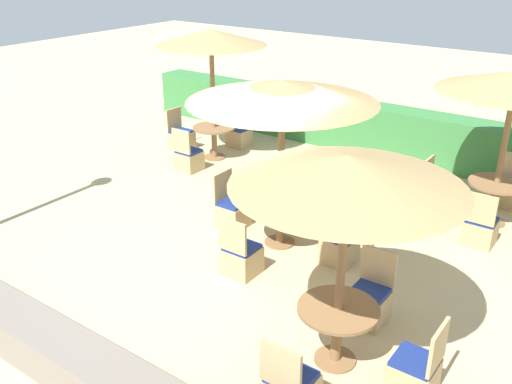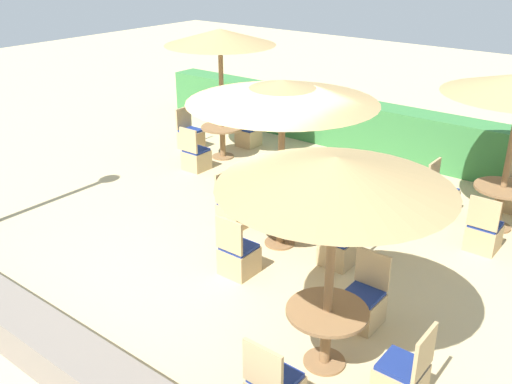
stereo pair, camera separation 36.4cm
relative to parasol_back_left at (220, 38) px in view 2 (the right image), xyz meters
The scene contains 21 objects.
ground_plane 5.13m from the parasol_back_left, 47.02° to the right, with size 40.00×40.00×0.00m, color #C6B284.
hedge_row 4.34m from the parasol_back_left, 37.86° to the left, with size 13.00×0.70×1.09m, color #387A3D.
stone_border 7.34m from the parasol_back_left, 64.22° to the right, with size 10.00×0.56×0.48m, color slate.
parasol_back_left is the anchor object (origin of this frame).
round_table_back_left 2.05m from the parasol_back_left, ahead, with size 0.92×0.92×0.71m.
patio_chair_back_left_north 2.51m from the parasol_back_left, 92.50° to the left, with size 0.46×0.46×0.93m.
patio_chair_back_left_west 2.52m from the parasol_back_left, behind, with size 0.46×0.46×0.93m.
patio_chair_back_left_south 2.49m from the parasol_back_left, 86.84° to the right, with size 0.46×0.46×0.93m.
round_table_back_right 6.17m from the parasol_back_left, ahead, with size 0.92×0.92×0.74m.
patio_chair_back_right_south 6.34m from the parasol_back_left, ahead, with size 0.46×0.46×0.93m.
patio_chair_back_right_west 5.39m from the parasol_back_left, ahead, with size 0.46×0.46×0.93m.
parasol_front_right 6.89m from the parasol_back_left, 39.00° to the right, with size 2.39×2.39×2.49m.
round_table_front_right 7.18m from the parasol_back_left, 39.00° to the right, with size 0.91×0.91×0.72m.
patio_chair_front_right_east 7.95m from the parasol_back_left, 34.53° to the right, with size 0.46×0.46×0.93m.
patio_chair_front_right_north 6.72m from the parasol_back_left, 32.67° to the right, with size 0.46×0.46×0.93m.
parasol_center 4.09m from the parasol_back_left, 35.95° to the right, with size 2.77×2.77×2.61m.
round_table_center 4.55m from the parasol_back_left, 35.95° to the right, with size 1.13×1.13×0.73m.
patio_chair_center_east 5.47m from the parasol_back_left, 28.44° to the right, with size 0.46×0.46×0.93m.
patio_chair_center_south 5.36m from the parasol_back_left, 45.95° to the right, with size 0.46×0.46×0.93m.
patio_chair_center_west 4.05m from the parasol_back_left, 45.37° to the right, with size 0.46×0.46×0.93m.
patio_chair_center_north 4.25m from the parasol_back_left, 22.33° to the right, with size 0.46×0.46×0.93m.
Camera 2 is at (4.90, -5.60, 4.40)m, focal length 40.00 mm.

